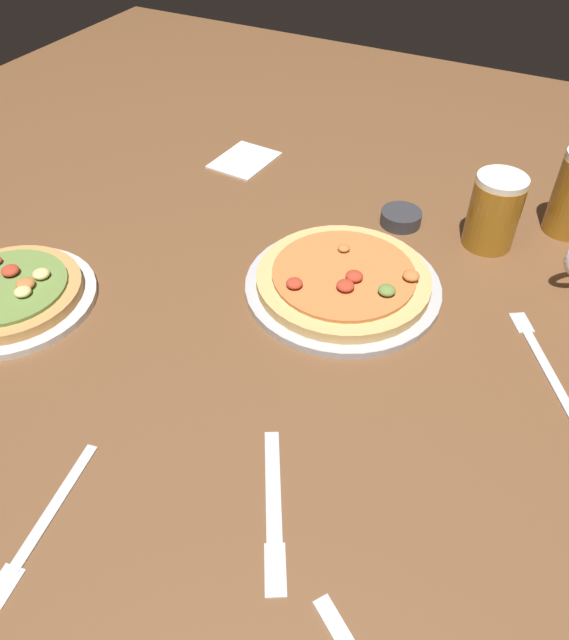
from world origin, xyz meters
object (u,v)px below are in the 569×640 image
(pizza_plate_far, at_px, (343,281))
(napkin_folded, at_px, (244,159))
(beer_mug_dark, at_px, (495,211))
(knife_spare, at_px, (274,507))
(fork_spare, at_px, (543,361))
(pizza_plate_near, at_px, (10,294))
(fork_left, at_px, (44,522))
(ramekin_sauce, at_px, (401,218))

(pizza_plate_far, distance_m, napkin_folded, 0.47)
(beer_mug_dark, bearing_deg, knife_spare, -98.05)
(fork_spare, bearing_deg, beer_mug_dark, 119.28)
(pizza_plate_near, bearing_deg, napkin_folded, 80.24)
(pizza_plate_far, xyz_separation_m, fork_spare, (0.32, -0.02, -0.01))
(napkin_folded, relative_size, fork_left, 0.66)
(beer_mug_dark, height_order, napkin_folded, beer_mug_dark)
(pizza_plate_near, distance_m, fork_left, 0.42)
(ramekin_sauce, distance_m, fork_spare, 0.39)
(pizza_plate_far, relative_size, knife_spare, 1.65)
(napkin_folded, xyz_separation_m, knife_spare, (0.45, -0.70, -0.00))
(ramekin_sauce, bearing_deg, beer_mug_dark, 5.50)
(napkin_folded, distance_m, knife_spare, 0.83)
(beer_mug_dark, relative_size, fork_left, 0.67)
(pizza_plate_near, bearing_deg, pizza_plate_far, 30.76)
(ramekin_sauce, distance_m, fork_left, 0.78)
(pizza_plate_near, relative_size, knife_spare, 1.37)
(pizza_plate_far, height_order, napkin_folded, pizza_plate_far)
(fork_spare, xyz_separation_m, knife_spare, (-0.24, -0.38, 0.00))
(beer_mug_dark, bearing_deg, ramekin_sauce, -174.50)
(pizza_plate_near, distance_m, pizza_plate_far, 0.53)
(ramekin_sauce, distance_m, knife_spare, 0.63)
(pizza_plate_far, relative_size, fork_left, 1.54)
(pizza_plate_far, xyz_separation_m, beer_mug_dark, (0.18, 0.24, 0.05))
(beer_mug_dark, bearing_deg, napkin_folded, 173.86)
(ramekin_sauce, height_order, fork_left, ramekin_sauce)
(ramekin_sauce, bearing_deg, pizza_plate_near, -133.76)
(pizza_plate_near, relative_size, pizza_plate_far, 0.83)
(pizza_plate_near, xyz_separation_m, beer_mug_dark, (0.63, 0.51, 0.05))
(knife_spare, bearing_deg, pizza_plate_near, 166.47)
(ramekin_sauce, height_order, knife_spare, ramekin_sauce)
(fork_left, bearing_deg, beer_mug_dark, 67.99)
(pizza_plate_far, xyz_separation_m, napkin_folded, (-0.36, 0.30, -0.01))
(beer_mug_dark, relative_size, napkin_folded, 1.02)
(ramekin_sauce, relative_size, fork_spare, 0.38)
(fork_spare, bearing_deg, napkin_folded, 155.07)
(knife_spare, bearing_deg, pizza_plate_far, 102.12)
(beer_mug_dark, distance_m, fork_left, 0.84)
(fork_spare, relative_size, knife_spare, 1.03)
(pizza_plate_far, bearing_deg, napkin_folded, 140.29)
(pizza_plate_near, bearing_deg, ramekin_sauce, 46.24)
(napkin_folded, relative_size, knife_spare, 0.70)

